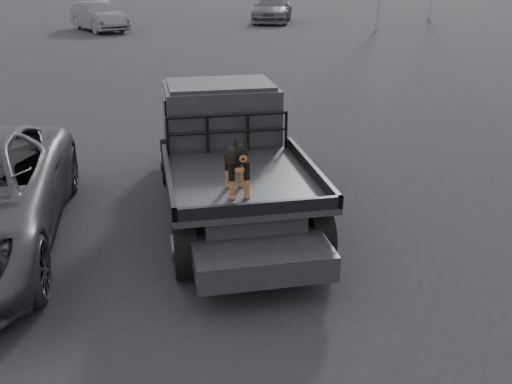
{
  "coord_description": "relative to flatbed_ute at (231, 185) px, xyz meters",
  "views": [
    {
      "loc": [
        -1.78,
        -5.84,
        3.56
      ],
      "look_at": [
        -0.69,
        -0.36,
        1.29
      ],
      "focal_mm": 40.0,
      "sensor_mm": 36.0,
      "label": 1
    }
  ],
  "objects": [
    {
      "name": "ground",
      "position": [
        0.61,
        -1.97,
        -0.46
      ],
      "size": [
        120.0,
        120.0,
        0.0
      ],
      "primitive_type": "plane",
      "color": "black",
      "rests_on": "ground"
    },
    {
      "name": "flatbed_ute",
      "position": [
        0.0,
        0.0,
        0.0
      ],
      "size": [
        2.0,
        5.4,
        0.92
      ],
      "primitive_type": null,
      "color": "black",
      "rests_on": "ground"
    },
    {
      "name": "ute_cab",
      "position": [
        0.0,
        0.95,
        0.9
      ],
      "size": [
        1.72,
        1.3,
        0.88
      ],
      "primitive_type": null,
      "color": "black",
      "rests_on": "flatbed_ute"
    },
    {
      "name": "headache_rack",
      "position": [
        0.0,
        0.2,
        0.74
      ],
      "size": [
        1.8,
        0.08,
        0.55
      ],
      "primitive_type": null,
      "color": "black",
      "rests_on": "flatbed_ute"
    },
    {
      "name": "dog",
      "position": [
        -0.14,
        -1.42,
        0.83
      ],
      "size": [
        0.32,
        0.6,
        0.74
      ],
      "primitive_type": null,
      "color": "black",
      "rests_on": "flatbed_ute"
    },
    {
      "name": "distant_car_a",
      "position": [
        -3.25,
        24.98,
        0.29
      ],
      "size": [
        3.37,
        4.83,
        1.51
      ],
      "primitive_type": "imported",
      "rotation": [
        0.0,
        0.0,
        0.43
      ],
      "color": "#46464B",
      "rests_on": "ground"
    },
    {
      "name": "distant_car_b",
      "position": [
        6.93,
        27.79,
        0.31
      ],
      "size": [
        3.68,
        5.69,
        1.53
      ],
      "primitive_type": "imported",
      "rotation": [
        0.0,
        0.0,
        -0.32
      ],
      "color": "#404145",
      "rests_on": "ground"
    }
  ]
}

